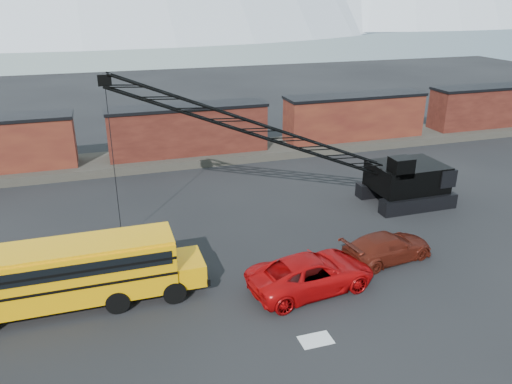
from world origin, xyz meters
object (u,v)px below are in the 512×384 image
at_px(school_bus, 72,272).
at_px(red_pickup, 312,273).
at_px(crawler_crane, 292,141).
at_px(maroon_suv, 387,247).

height_order(school_bus, red_pickup, school_bus).
xyz_separation_m(red_pickup, crawler_crane, (2.17, 8.36, 4.26)).
xyz_separation_m(school_bus, maroon_suv, (16.20, -0.60, -1.02)).
bearing_deg(crawler_crane, red_pickup, -104.53).
bearing_deg(crawler_crane, school_bus, -154.42).
height_order(red_pickup, crawler_crane, crawler_crane).
distance_m(school_bus, red_pickup, 11.30).
xyz_separation_m(red_pickup, maroon_suv, (5.12, 1.43, -0.12)).
xyz_separation_m(school_bus, red_pickup, (11.08, -2.02, -0.90)).
relative_size(red_pickup, crawler_crane, 0.28).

